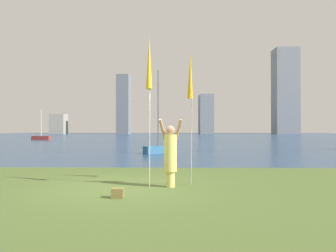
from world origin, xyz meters
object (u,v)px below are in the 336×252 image
object	(u,v)px
sailboat_6	(41,137)
person	(170,153)
bag	(118,193)
kite_flag_right	(190,79)
kite_flag_left	(149,66)
sailboat_0	(158,148)

from	to	relation	value
sailboat_6	person	bearing A→B (deg)	-62.88
person	sailboat_6	size ratio (longest dim) A/B	0.42
person	bag	distance (m)	1.95
bag	sailboat_6	xyz separation A→B (m)	(-17.47, 37.76, 0.23)
kite_flag_right	bag	bearing A→B (deg)	-131.93
kite_flag_left	sailboat_6	bearing A→B (deg)	116.34
kite_flag_right	bag	size ratio (longest dim) A/B	13.86
kite_flag_right	sailboat_0	size ratio (longest dim) A/B	0.70
kite_flag_right	bag	distance (m)	3.84
kite_flag_left	kite_flag_right	world-z (taller)	kite_flag_left
kite_flag_left	bag	xyz separation A→B (m)	(-0.61, -1.23, -3.08)
bag	sailboat_6	distance (m)	41.60
bag	sailboat_6	bearing A→B (deg)	114.84
person	kite_flag_left	distance (m)	2.37
person	sailboat_6	bearing A→B (deg)	123.70
kite_flag_left	kite_flag_right	distance (m)	1.33
person	kite_flag_left	size ratio (longest dim) A/B	0.46
kite_flag_right	sailboat_6	size ratio (longest dim) A/B	0.86
kite_flag_left	sailboat_6	world-z (taller)	sailboat_6
kite_flag_left	bag	world-z (taller)	kite_flag_left
kite_flag_left	sailboat_0	bearing A→B (deg)	91.55
person	sailboat_0	size ratio (longest dim) A/B	0.34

